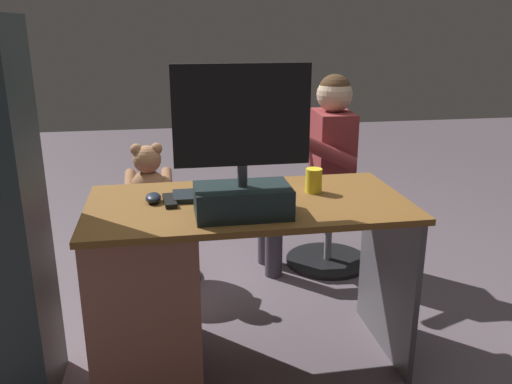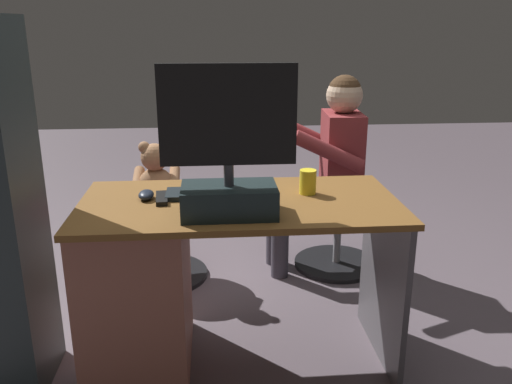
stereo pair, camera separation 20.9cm
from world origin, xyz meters
name	(u,v)px [view 2 (the right image)]	position (x,y,z in m)	size (l,w,h in m)	color
ground_plane	(237,311)	(0.00, 0.00, 0.00)	(10.00, 10.00, 0.00)	#5B4F58
desk	(161,280)	(0.32, 0.39, 0.38)	(1.25, 0.63, 0.72)	brown
monitor	(229,169)	(0.05, 0.54, 0.89)	(0.48, 0.21, 0.54)	black
keyboard	(219,193)	(0.08, 0.32, 0.73)	(0.42, 0.14, 0.02)	black
computer_mouse	(146,195)	(0.37, 0.34, 0.73)	(0.06, 0.10, 0.04)	#1C2331
cup	(308,182)	(-0.28, 0.32, 0.77)	(0.07, 0.07, 0.10)	yellow
tv_remote	(162,198)	(0.30, 0.36, 0.72)	(0.04, 0.15, 0.02)	black
office_chair_teddy	(159,235)	(0.41, -0.42, 0.25)	(0.52, 0.52, 0.44)	black
teddy_bear	(156,177)	(0.41, -0.43, 0.59)	(0.25, 0.25, 0.35)	#A3734E
visitor_chair	(338,225)	(-0.62, -0.48, 0.26)	(0.50, 0.50, 0.44)	black
person	(328,158)	(-0.54, -0.47, 0.66)	(0.52, 0.49, 1.12)	maroon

